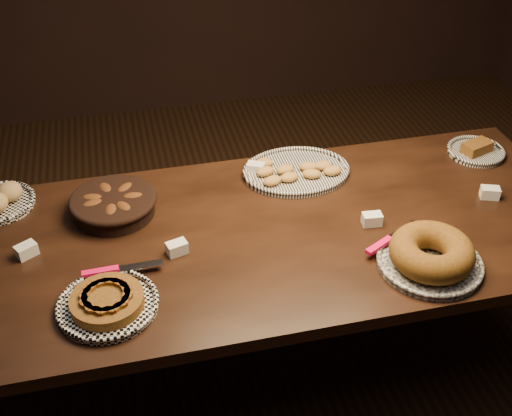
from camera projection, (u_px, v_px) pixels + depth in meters
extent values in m
plane|color=black|center=(266.00, 367.00, 2.76)|extent=(5.00, 5.00, 0.00)
cube|color=black|center=(268.00, 236.00, 2.33)|extent=(2.40, 1.00, 0.05)
cylinder|color=black|center=(467.00, 216.00, 3.05)|extent=(0.08, 0.08, 0.70)
torus|color=white|center=(108.00, 303.00, 1.99)|extent=(0.32, 0.32, 0.02)
cylinder|color=#492B0E|center=(107.00, 301.00, 1.99)|extent=(0.28, 0.28, 0.04)
cube|color=#5E3110|center=(125.00, 288.00, 2.00)|extent=(0.04, 0.08, 0.01)
cube|color=#5E3110|center=(119.00, 283.00, 2.01)|extent=(0.07, 0.07, 0.01)
cube|color=#5E3110|center=(110.00, 281.00, 2.02)|extent=(0.08, 0.04, 0.01)
cube|color=#5E3110|center=(100.00, 283.00, 2.02)|extent=(0.08, 0.04, 0.01)
cube|color=#5E3110|center=(91.00, 288.00, 2.00)|extent=(0.07, 0.07, 0.01)
cube|color=#5E3110|center=(86.00, 295.00, 1.97)|extent=(0.04, 0.08, 0.01)
cube|color=#5E3110|center=(86.00, 302.00, 1.95)|extent=(0.04, 0.08, 0.01)
cube|color=#5E3110|center=(92.00, 308.00, 1.93)|extent=(0.07, 0.07, 0.01)
cube|color=#5E3110|center=(102.00, 310.00, 1.92)|extent=(0.08, 0.04, 0.01)
cube|color=#5E3110|center=(113.00, 308.00, 1.93)|extent=(0.08, 0.04, 0.01)
cube|color=#5E3110|center=(122.00, 303.00, 1.95)|extent=(0.07, 0.07, 0.01)
cube|color=#5E3110|center=(126.00, 296.00, 1.97)|extent=(0.04, 0.08, 0.01)
cube|color=#FF0C56|center=(100.00, 272.00, 2.09)|extent=(0.12, 0.03, 0.02)
cube|color=silver|center=(140.00, 266.00, 2.12)|extent=(0.15, 0.04, 0.00)
torus|color=black|center=(296.00, 170.00, 2.61)|extent=(0.35, 0.35, 0.02)
ellipsoid|color=#965F2B|center=(272.00, 181.00, 2.52)|extent=(0.09, 0.07, 0.04)
ellipsoid|color=#965F2B|center=(289.00, 177.00, 2.55)|extent=(0.08, 0.06, 0.04)
ellipsoid|color=#965F2B|center=(312.00, 174.00, 2.56)|extent=(0.09, 0.07, 0.04)
ellipsoid|color=#965F2B|center=(332.00, 171.00, 2.58)|extent=(0.08, 0.05, 0.04)
ellipsoid|color=#965F2B|center=(265.00, 171.00, 2.58)|extent=(0.09, 0.07, 0.04)
ellipsoid|color=#965F2B|center=(285.00, 169.00, 2.59)|extent=(0.08, 0.06, 0.04)
ellipsoid|color=#965F2B|center=(308.00, 167.00, 2.61)|extent=(0.08, 0.06, 0.04)
ellipsoid|color=#965F2B|center=(323.00, 165.00, 2.62)|extent=(0.08, 0.06, 0.04)
ellipsoid|color=#965F2B|center=(264.00, 163.00, 2.63)|extent=(0.08, 0.06, 0.04)
torus|color=black|center=(430.00, 261.00, 2.15)|extent=(0.36, 0.36, 0.02)
torus|color=brown|center=(432.00, 252.00, 2.13)|extent=(0.36, 0.36, 0.10)
cube|color=#FF0C56|center=(379.00, 245.00, 2.20)|extent=(0.12, 0.08, 0.02)
cube|color=silver|center=(403.00, 231.00, 2.27)|extent=(0.15, 0.10, 0.00)
cylinder|color=black|center=(114.00, 205.00, 2.38)|extent=(0.37, 0.37, 0.07)
torus|color=black|center=(113.00, 200.00, 2.37)|extent=(0.32, 0.32, 0.03)
ellipsoid|color=#371B0B|center=(133.00, 199.00, 2.38)|extent=(0.10, 0.06, 0.04)
ellipsoid|color=#371B0B|center=(125.00, 190.00, 2.42)|extent=(0.10, 0.11, 0.04)
ellipsoid|color=#371B0B|center=(106.00, 191.00, 2.42)|extent=(0.08, 0.11, 0.04)
ellipsoid|color=#371B0B|center=(93.00, 200.00, 2.37)|extent=(0.11, 0.08, 0.04)
ellipsoid|color=#371B0B|center=(93.00, 206.00, 2.34)|extent=(0.11, 0.08, 0.04)
ellipsoid|color=#371B0B|center=(111.00, 212.00, 2.31)|extent=(0.07, 0.10, 0.04)
ellipsoid|color=#371B0B|center=(124.00, 209.00, 2.32)|extent=(0.09, 0.11, 0.04)
ellipsoid|color=tan|center=(10.00, 192.00, 2.43)|extent=(0.09, 0.09, 0.07)
torus|color=black|center=(476.00, 150.00, 2.73)|extent=(0.24, 0.24, 0.02)
cube|color=#492B0E|center=(477.00, 147.00, 2.72)|extent=(0.14, 0.11, 0.04)
cube|color=white|center=(177.00, 248.00, 2.20)|extent=(0.08, 0.06, 0.04)
cube|color=white|center=(256.00, 168.00, 2.61)|extent=(0.08, 0.07, 0.04)
cube|color=white|center=(372.00, 219.00, 2.34)|extent=(0.07, 0.05, 0.04)
cube|color=white|center=(26.00, 250.00, 2.19)|extent=(0.08, 0.07, 0.04)
cube|color=white|center=(490.00, 193.00, 2.47)|extent=(0.08, 0.07, 0.04)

